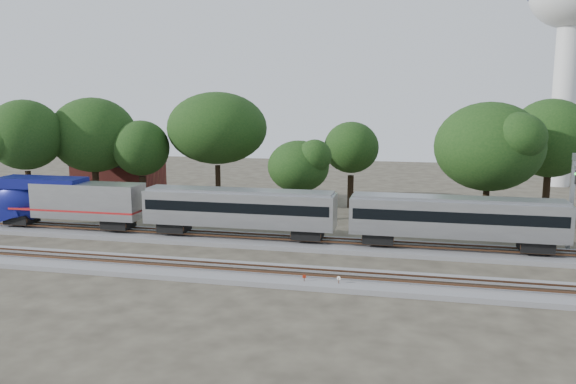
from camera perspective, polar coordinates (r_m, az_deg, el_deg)
name	(u,v)px	position (r m, az deg, el deg)	size (l,w,h in m)	color
ground	(255,261)	(48.23, -3.35, -7.02)	(160.00, 160.00, 0.00)	#383328
track_far	(272,241)	(53.76, -1.61, -5.04)	(160.00, 5.00, 0.73)	slate
track_near	(241,273)	(44.50, -4.77, -8.18)	(160.00, 5.00, 0.73)	slate
train	(458,217)	(51.68, 16.85, -2.44)	(96.29, 3.33, 4.91)	#BABDC2
switch_stand_red	(304,279)	(41.80, 1.66, -8.82)	(0.28, 0.07, 0.88)	#512D19
switch_stand_white	(339,281)	(41.43, 5.18, -8.96)	(0.29, 0.14, 0.95)	#512D19
switch_lever	(347,289)	(41.16, 5.97, -9.77)	(0.50, 0.30, 0.30)	#512D19
water_tower	(570,18)	(98.68, 26.76, 15.49)	(12.51, 12.51, 34.64)	silver
brick_building	(119,176)	(84.29, -16.76, 1.61)	(11.33, 8.10, 5.38)	maroon
tree_0	(25,135)	(73.90, -25.16, 5.27)	(9.56, 9.56, 13.47)	black
tree_1	(93,135)	(74.72, -19.18, 5.48)	(9.30, 9.30, 13.11)	black
tree_2	(141,148)	(71.58, -14.69, 4.32)	(7.76, 7.76, 10.94)	black
tree_3	(217,128)	(70.39, -7.23, 6.45)	(10.21, 10.21, 14.40)	black
tree_4	(299,167)	(62.34, 1.08, 2.60)	(6.33, 6.33, 8.93)	black
tree_5	(351,148)	(70.57, 6.44, 4.51)	(7.77, 7.77, 10.95)	black
tree_6	(489,147)	(61.27, 19.74, 4.34)	(8.94, 8.94, 12.61)	black
tree_7	(550,138)	(71.18, 25.10, 4.96)	(9.33, 9.33, 13.15)	black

